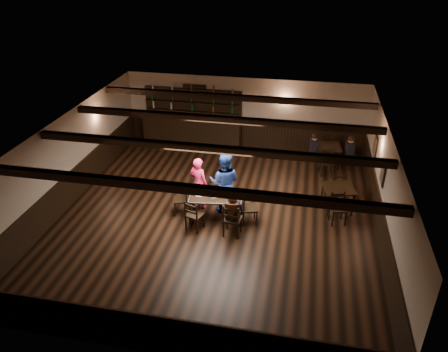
% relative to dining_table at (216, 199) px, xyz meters
% --- Properties ---
extents(ground, '(10.00, 10.00, 0.00)m').
position_rel_dining_table_xyz_m(ground, '(-0.02, 0.21, -0.66)').
color(ground, black).
rests_on(ground, ground).
extents(room_shell, '(9.02, 10.02, 2.71)m').
position_rel_dining_table_xyz_m(room_shell, '(-0.01, 0.25, 1.08)').
color(room_shell, beige).
rests_on(room_shell, ground).
extents(dining_table, '(1.57, 0.91, 0.75)m').
position_rel_dining_table_xyz_m(dining_table, '(0.00, 0.00, 0.00)').
color(dining_table, black).
rests_on(dining_table, ground).
extents(chair_near_left, '(0.54, 0.53, 0.93)m').
position_rel_dining_table_xyz_m(chair_near_left, '(-0.49, -0.65, -0.12)').
color(chair_near_left, black).
rests_on(chair_near_left, ground).
extents(chair_near_right, '(0.49, 0.47, 0.98)m').
position_rel_dining_table_xyz_m(chair_near_right, '(0.59, -0.71, -0.09)').
color(chair_near_right, black).
rests_on(chair_near_right, ground).
extents(chair_end_left, '(0.51, 0.53, 0.91)m').
position_rel_dining_table_xyz_m(chair_end_left, '(-1.00, 0.16, -0.13)').
color(chair_end_left, black).
rests_on(chair_end_left, ground).
extents(chair_end_right, '(0.54, 0.56, 0.98)m').
position_rel_dining_table_xyz_m(chair_end_right, '(0.88, -0.01, -0.09)').
color(chair_end_right, black).
rests_on(chair_end_right, ground).
extents(chair_far_pushed, '(0.51, 0.50, 0.83)m').
position_rel_dining_table_xyz_m(chair_far_pushed, '(-0.87, 1.15, -0.18)').
color(chair_far_pushed, black).
rests_on(chair_far_pushed, ground).
extents(woman_pink, '(0.69, 0.56, 1.62)m').
position_rel_dining_table_xyz_m(woman_pink, '(-0.63, 0.55, 0.15)').
color(woman_pink, '#F71D3B').
rests_on(woman_pink, ground).
extents(man_blue, '(0.91, 0.71, 1.86)m').
position_rel_dining_table_xyz_m(man_blue, '(0.14, 0.53, 0.27)').
color(man_blue, navy).
rests_on(man_blue, ground).
extents(seated_person, '(0.36, 0.54, 0.89)m').
position_rel_dining_table_xyz_m(seated_person, '(0.60, -0.64, 0.20)').
color(seated_person, black).
rests_on(seated_person, ground).
extents(cake, '(0.28, 0.28, 0.09)m').
position_rel_dining_table_xyz_m(cake, '(-0.48, 0.02, 0.13)').
color(cake, white).
rests_on(cake, dining_table).
extents(plate_stack_a, '(0.15, 0.15, 0.14)m').
position_rel_dining_table_xyz_m(plate_stack_a, '(-0.07, -0.07, 0.16)').
color(plate_stack_a, white).
rests_on(plate_stack_a, dining_table).
extents(plate_stack_b, '(0.18, 0.18, 0.21)m').
position_rel_dining_table_xyz_m(plate_stack_b, '(0.16, 0.05, 0.19)').
color(plate_stack_b, white).
rests_on(plate_stack_b, dining_table).
extents(tea_light, '(0.05, 0.05, 0.06)m').
position_rel_dining_table_xyz_m(tea_light, '(-0.02, 0.07, 0.11)').
color(tea_light, '#A5A8AD').
rests_on(tea_light, dining_table).
extents(salt_shaker, '(0.04, 0.04, 0.09)m').
position_rel_dining_table_xyz_m(salt_shaker, '(0.40, 0.01, 0.14)').
color(salt_shaker, silver).
rests_on(salt_shaker, dining_table).
extents(pepper_shaker, '(0.04, 0.04, 0.10)m').
position_rel_dining_table_xyz_m(pepper_shaker, '(0.39, -0.00, 0.14)').
color(pepper_shaker, '#A5A8AD').
rests_on(pepper_shaker, dining_table).
extents(drink_glass, '(0.08, 0.08, 0.12)m').
position_rel_dining_table_xyz_m(drink_glass, '(0.28, 0.12, 0.15)').
color(drink_glass, silver).
rests_on(drink_glass, dining_table).
extents(menu_red, '(0.33, 0.28, 0.00)m').
position_rel_dining_table_xyz_m(menu_red, '(0.50, -0.05, 0.09)').
color(menu_red, maroon).
rests_on(menu_red, dining_table).
extents(menu_blue, '(0.37, 0.30, 0.00)m').
position_rel_dining_table_xyz_m(menu_blue, '(0.51, 0.21, 0.09)').
color(menu_blue, '#0E0F48').
rests_on(menu_blue, dining_table).
extents(bar_counter, '(3.95, 0.70, 2.20)m').
position_rel_dining_table_xyz_m(bar_counter, '(-1.98, 4.93, 0.06)').
color(bar_counter, black).
rests_on(bar_counter, ground).
extents(back_table_a, '(1.06, 1.06, 0.75)m').
position_rel_dining_table_xyz_m(back_table_a, '(3.41, 1.20, -0.01)').
color(back_table_a, black).
rests_on(back_table_a, ground).
extents(back_table_b, '(0.99, 0.99, 0.75)m').
position_rel_dining_table_xyz_m(back_table_b, '(3.13, 4.11, -0.01)').
color(back_table_b, black).
rests_on(back_table_b, ground).
extents(bg_patron_left, '(0.29, 0.40, 0.76)m').
position_rel_dining_table_xyz_m(bg_patron_left, '(2.65, 3.97, 0.18)').
color(bg_patron_left, black).
rests_on(bg_patron_left, ground).
extents(bg_patron_right, '(0.31, 0.42, 0.78)m').
position_rel_dining_table_xyz_m(bg_patron_right, '(3.86, 3.94, 0.19)').
color(bg_patron_right, black).
rests_on(bg_patron_right, ground).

